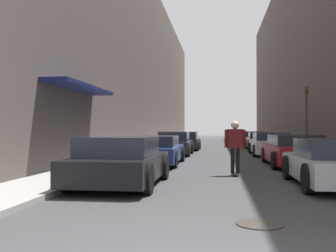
% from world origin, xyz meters
% --- Properties ---
extents(ground, '(120.13, 120.13, 0.00)m').
position_xyz_m(ground, '(0.00, 21.84, 0.00)').
color(ground, '#38383A').
extents(curb_strip_left, '(1.80, 54.61, 0.12)m').
position_xyz_m(curb_strip_left, '(-4.56, 27.30, 0.06)').
color(curb_strip_left, gray).
rests_on(curb_strip_left, ground).
extents(curb_strip_right, '(1.80, 54.61, 0.12)m').
position_xyz_m(curb_strip_right, '(4.56, 27.30, 0.06)').
color(curb_strip_right, gray).
rests_on(curb_strip_right, ground).
extents(building_row_left, '(4.90, 54.61, 13.31)m').
position_xyz_m(building_row_left, '(-7.45, 27.30, 6.66)').
color(building_row_left, '#564C47').
rests_on(building_row_left, ground).
extents(building_row_right, '(4.90, 54.61, 15.61)m').
position_xyz_m(building_row_right, '(7.45, 27.30, 7.80)').
color(building_row_right, '#564C47').
rests_on(building_row_right, ground).
extents(parked_car_left_0, '(2.06, 4.10, 1.24)m').
position_xyz_m(parked_car_left_0, '(-2.68, 6.10, 0.61)').
color(parked_car_left_0, black).
rests_on(parked_car_left_0, ground).
extents(parked_car_left_1, '(1.98, 4.66, 1.16)m').
position_xyz_m(parked_car_left_1, '(-2.72, 11.85, 0.57)').
color(parked_car_left_1, navy).
rests_on(parked_car_left_1, ground).
extents(parked_car_left_2, '(1.89, 4.07, 1.30)m').
position_xyz_m(parked_car_left_2, '(-2.64, 17.49, 0.62)').
color(parked_car_left_2, '#232326').
rests_on(parked_car_left_2, ground).
extents(parked_car_left_3, '(2.00, 3.96, 1.26)m').
position_xyz_m(parked_car_left_3, '(-2.51, 22.71, 0.61)').
color(parked_car_left_3, '#232326').
rests_on(parked_car_left_3, ground).
extents(parked_car_right_0, '(1.89, 4.00, 1.19)m').
position_xyz_m(parked_car_right_0, '(2.57, 6.58, 0.58)').
color(parked_car_right_0, '#B7B7BC').
rests_on(parked_car_right_0, ground).
extents(parked_car_right_1, '(2.02, 4.65, 1.22)m').
position_xyz_m(parked_car_right_1, '(2.65, 11.88, 0.60)').
color(parked_car_right_1, maroon).
rests_on(parked_car_right_1, ground).
extents(parked_car_right_2, '(2.03, 4.37, 1.24)m').
position_xyz_m(parked_car_right_2, '(2.56, 17.89, 0.61)').
color(parked_car_right_2, silver).
rests_on(parked_car_right_2, ground).
extents(parked_car_right_3, '(1.87, 4.69, 1.24)m').
position_xyz_m(parked_car_right_3, '(2.62, 23.28, 0.62)').
color(parked_car_right_3, gray).
rests_on(parked_car_right_3, ground).
extents(parked_car_right_4, '(1.97, 4.34, 1.26)m').
position_xyz_m(parked_car_right_4, '(2.63, 29.35, 0.62)').
color(parked_car_right_4, maroon).
rests_on(parked_car_right_4, ground).
extents(skateboarder, '(0.64, 0.78, 1.68)m').
position_xyz_m(skateboarder, '(0.29, 8.55, 1.03)').
color(skateboarder, black).
rests_on(skateboarder, ground).
extents(manhole_cover, '(0.70, 0.70, 0.02)m').
position_xyz_m(manhole_cover, '(0.39, 2.60, 0.01)').
color(manhole_cover, '#332D28').
rests_on(manhole_cover, ground).
extents(traffic_light, '(0.16, 0.22, 3.78)m').
position_xyz_m(traffic_light, '(4.88, 19.60, 2.44)').
color(traffic_light, '#2D2D2D').
rests_on(traffic_light, curb_strip_right).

